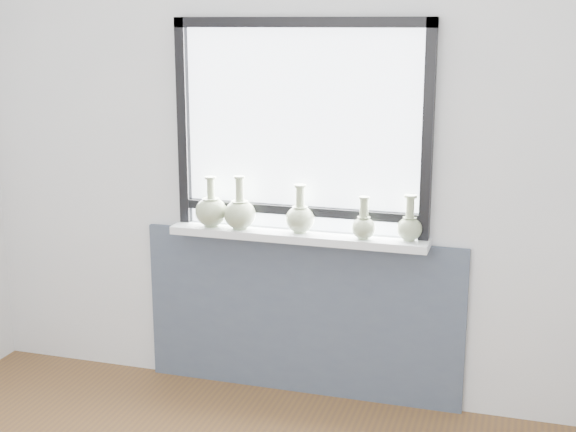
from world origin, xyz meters
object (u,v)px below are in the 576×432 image
(vase_d, at_px, (364,225))
(vase_a, at_px, (211,210))
(windowsill, at_px, (297,236))
(vase_b, at_px, (240,213))
(vase_e, at_px, (409,226))
(vase_c, at_px, (300,217))

(vase_d, bearing_deg, vase_a, 178.88)
(windowsill, xyz_separation_m, vase_b, (-0.30, -0.02, 0.11))
(vase_e, bearing_deg, vase_d, -170.05)
(vase_c, bearing_deg, vase_d, -4.87)
(vase_c, relative_size, vase_d, 1.16)
(vase_b, xyz_separation_m, vase_e, (0.86, 0.03, -0.01))
(vase_b, bearing_deg, vase_e, 2.08)
(vase_a, distance_m, vase_b, 0.16)
(vase_a, relative_size, vase_e, 1.16)
(windowsill, relative_size, vase_c, 5.41)
(vase_c, bearing_deg, vase_a, -178.49)
(vase_b, xyz_separation_m, vase_c, (0.31, 0.02, -0.01))
(windowsill, bearing_deg, vase_d, -4.92)
(vase_b, bearing_deg, windowsill, 4.36)
(vase_c, bearing_deg, windowsill, 173.87)
(vase_a, bearing_deg, windowsill, 1.74)
(vase_c, height_order, vase_e, vase_c)
(windowsill, height_order, vase_d, vase_d)
(vase_c, height_order, vase_d, vase_c)
(windowsill, xyz_separation_m, vase_c, (0.01, -0.00, 0.10))
(vase_a, xyz_separation_m, vase_c, (0.47, 0.01, -0.00))
(vase_a, height_order, vase_c, vase_a)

